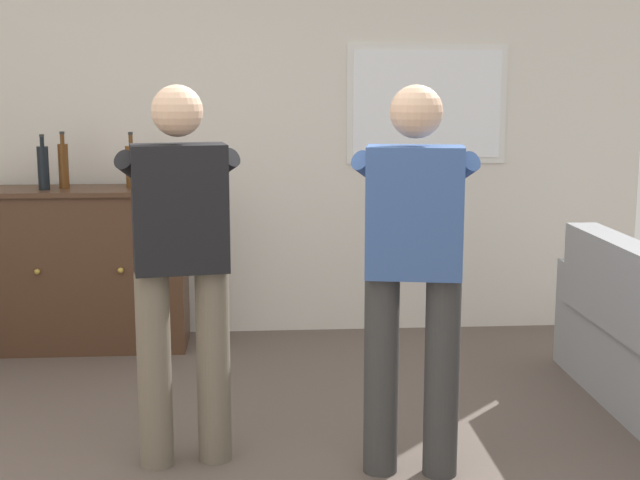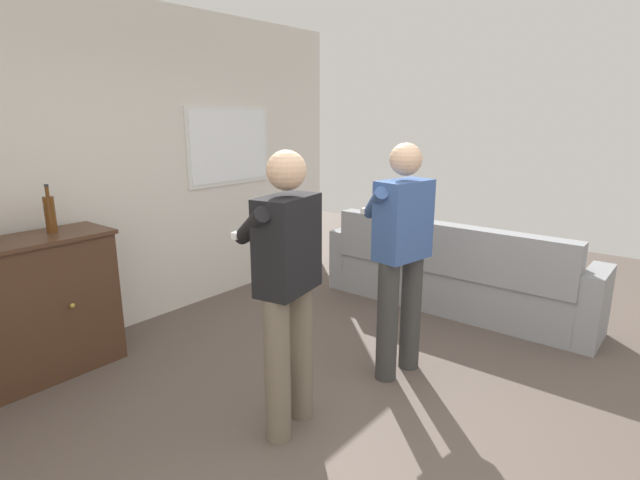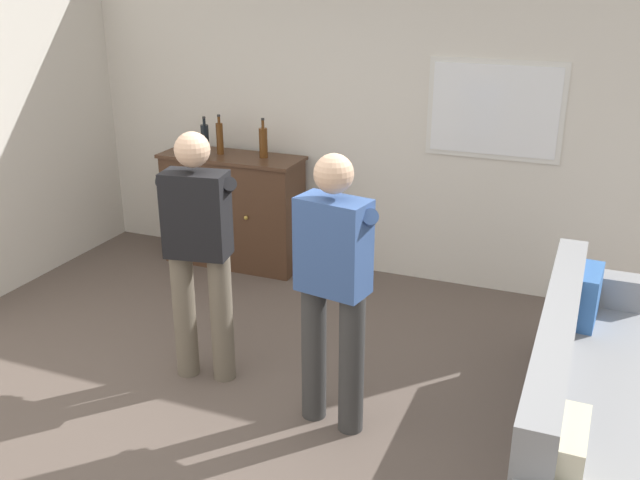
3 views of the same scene
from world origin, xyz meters
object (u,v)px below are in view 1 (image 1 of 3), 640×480
bottle_spirits_clear (43,167)px  person_standing_left (181,258)px  person_standing_right (413,263)px  bottle_wine_green (63,165)px  sideboard_cabinet (87,268)px  bottle_liquor_amber (132,166)px

bottle_spirits_clear → person_standing_left: 2.03m
person_standing_right → bottle_spirits_clear: bearing=135.5°
bottle_wine_green → person_standing_right: bearing=-47.2°
sideboard_cabinet → person_standing_right: bearing=-48.8°
bottle_spirits_clear → sideboard_cabinet: bearing=14.8°
sideboard_cabinet → bottle_wine_green: bearing=172.9°
bottle_liquor_amber → person_standing_right: person_standing_right is taller
bottle_spirits_clear → person_standing_right: 2.78m
sideboard_cabinet → person_standing_right: 2.69m
sideboard_cabinet → person_standing_right: size_ratio=0.77×
bottle_liquor_amber → bottle_spirits_clear: 0.53m
bottle_spirits_clear → person_standing_right: (1.97, -1.94, -0.24)m
bottle_liquor_amber → bottle_spirits_clear: bearing=-168.7°
bottle_spirits_clear → person_standing_right: size_ratio=0.20×
bottle_spirits_clear → person_standing_left: bearing=-60.8°
person_standing_right → person_standing_left: bearing=169.7°
sideboard_cabinet → bottle_spirits_clear: (-0.22, -0.06, 0.66)m
bottle_wine_green → sideboard_cabinet: bearing=-7.1°
bottle_wine_green → bottle_liquor_amber: size_ratio=1.02×
bottle_spirits_clear → person_standing_left: (0.98, -1.76, -0.24)m
bottle_wine_green → person_standing_left: bearing=-64.5°
bottle_liquor_amber → person_standing_right: 2.52m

